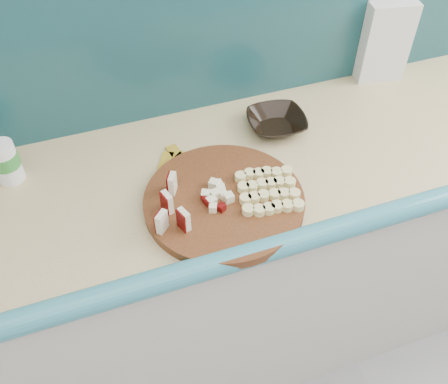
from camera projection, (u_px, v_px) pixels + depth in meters
kitchen_counter at (262, 254)px, 1.71m from camera, size 2.20×0.63×0.91m
backsplash at (235, 24)px, 1.40m from camera, size 2.20×0.02×0.50m
cutting_board at (224, 201)px, 1.25m from camera, size 0.47×0.47×0.03m
apple_wedges at (171, 206)px, 1.18m from camera, size 0.08×0.16×0.06m
apple_chunks at (214, 196)px, 1.23m from camera, size 0.07×0.07×0.02m
banana_slices at (268, 190)px, 1.25m from camera, size 0.17×0.17×0.02m
brown_bowl at (276, 123)px, 1.46m from camera, size 0.19×0.19×0.04m
flour_bag at (383, 39)px, 1.58m from camera, size 0.17×0.13×0.26m
canister at (6, 161)px, 1.28m from camera, size 0.07×0.07×0.12m
banana_peel at (181, 165)px, 1.36m from camera, size 0.20×0.17×0.01m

